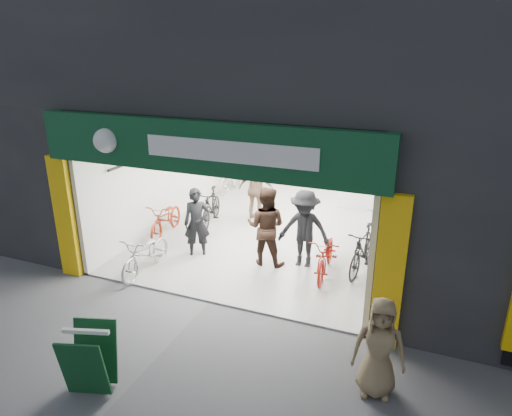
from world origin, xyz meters
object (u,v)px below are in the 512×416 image
Objects in this scene: sandwich_board at (90,358)px; bike_right_front at (363,250)px; bike_left_front at (146,254)px; pedestrian_near at (379,348)px.

bike_right_front is at bearing 42.41° from sandwich_board.
bike_left_front is 0.99× the size of bike_right_front.
bike_right_front is 3.71m from pedestrian_near.
pedestrian_near reaches higher than bike_left_front.
bike_right_front is at bearing 94.09° from pedestrian_near.
bike_right_front is 1.76× the size of sandwich_board.
bike_right_front reaches higher than bike_left_front.
sandwich_board is (-2.94, -5.07, 0.02)m from bike_right_front.
pedestrian_near reaches higher than bike_right_front.
bike_right_front is at bearing 21.34° from bike_left_front.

